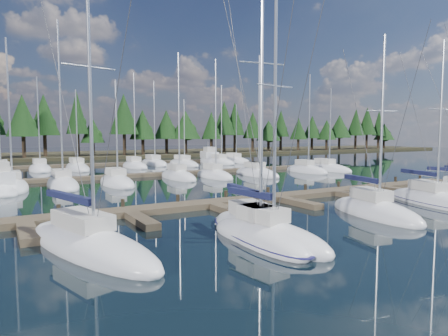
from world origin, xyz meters
TOP-DOWN VIEW (x-y plane):
  - ground at (0.00, 30.00)m, footprint 260.00×260.00m
  - far_shore at (0.00, 90.00)m, footprint 220.00×30.00m
  - main_dock at (0.00, 17.36)m, footprint 44.00×6.13m
  - back_docks at (0.00, 49.58)m, footprint 50.00×21.80m
  - front_sailboat_0 at (-15.80, 11.05)m, footprint 5.54×10.91m
  - front_sailboat_1 at (-7.92, 9.18)m, footprint 3.89×9.60m
  - front_sailboat_2 at (-7.94, 8.19)m, footprint 3.60×7.93m
  - front_sailboat_3 at (1.73, 9.84)m, footprint 4.06×8.41m
  - front_sailboat_4 at (8.96, 10.56)m, footprint 4.83×9.51m
  - back_sailboat_rows at (0.07, 44.51)m, footprint 45.85×32.48m
  - motor_yacht_right at (15.04, 57.87)m, footprint 5.17×9.76m
  - tree_line at (0.80, 80.21)m, footprint 186.00×11.15m

SIDE VIEW (x-z plane):
  - ground at x=0.00m, z-range 0.00..0.00m
  - back_docks at x=0.00m, z-range 0.00..0.40m
  - main_dock at x=0.00m, z-range -0.25..0.65m
  - back_sailboat_rows at x=0.07m, z-range -8.17..8.71m
  - front_sailboat_4 at x=8.96m, z-range -6.09..6.66m
  - front_sailboat_3 at x=1.73m, z-range -5.77..6.34m
  - front_sailboat_0 at x=-15.80m, z-range -7.07..7.64m
  - front_sailboat_1 at x=-7.92m, z-range -7.55..8.15m
  - front_sailboat_2 at x=-7.94m, z-range -6.49..7.09m
  - far_shore at x=0.00m, z-range 0.00..0.60m
  - motor_yacht_right at x=15.04m, z-range -1.82..2.83m
  - tree_line at x=0.80m, z-range 0.81..14.40m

